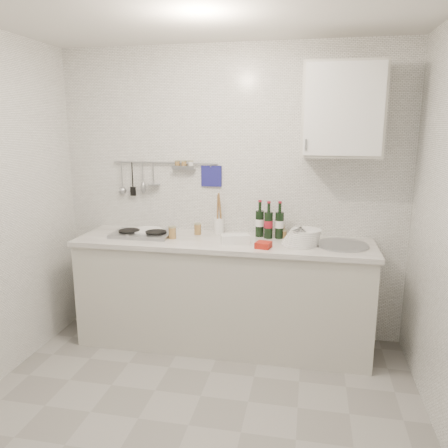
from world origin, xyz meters
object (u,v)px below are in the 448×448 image
utensil_crock (219,224)px  plate_stack_hob (146,232)px  wine_bottles (269,219)px  plate_stack_sink (303,237)px  wall_cabinet (342,110)px

utensil_crock → plate_stack_hob: bearing=-166.5°
wine_bottles → utensil_crock: bearing=172.5°
plate_stack_hob → plate_stack_sink: plate_stack_sink is taller
wall_cabinet → plate_stack_sink: bearing=-151.8°
wall_cabinet → plate_stack_hob: wall_cabinet is taller
wall_cabinet → plate_stack_hob: (-1.59, -0.06, -1.01)m
plate_stack_hob → wine_bottles: (1.05, 0.09, 0.13)m
wine_bottles → utensil_crock: size_ratio=0.86×
wall_cabinet → plate_stack_sink: 1.02m
wall_cabinet → utensil_crock: size_ratio=1.95×
plate_stack_sink → wall_cabinet: bearing=28.2°
plate_stack_hob → utensil_crock: 0.63m
plate_stack_sink → wine_bottles: 0.34m
wall_cabinet → utensil_crock: 1.36m
wall_cabinet → utensil_crock: (-0.98, 0.09, -0.95)m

